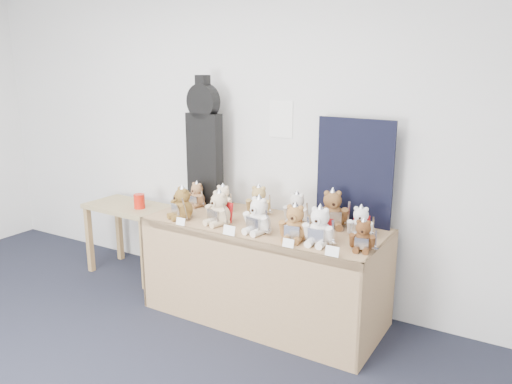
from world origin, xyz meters
The scene contains 22 objects.
room_shell centered at (0.41, 2.49, 1.52)m, with size 6.00×6.00×6.00m.
display_table centered at (0.51, 1.97, 0.60)m, with size 1.86×0.79×0.77m.
side_table centered at (-1.00, 2.14, 0.56)m, with size 0.83×0.49×0.68m.
guitar_case centered at (-0.22, 2.29, 1.31)m, with size 0.34×0.13×1.10m.
navy_board centered at (1.09, 2.39, 1.17)m, with size 0.60×0.02×0.80m, color black.
red_cup centered at (-0.83, 2.11, 0.74)m, with size 0.10×0.10×0.13m, color red.
teddy_front_far_left centered at (-0.12, 1.84, 0.88)m, with size 0.23×0.23×0.29m.
teddy_front_left centered at (0.22, 1.86, 0.89)m, with size 0.24×0.22×0.30m.
teddy_front_centre centered at (0.58, 1.84, 0.89)m, with size 0.25×0.22×0.30m.
teddy_front_right centered at (0.88, 1.83, 0.89)m, with size 0.24×0.20×0.29m.
teddy_front_far_right centered at (1.05, 1.84, 0.89)m, with size 0.24×0.20×0.30m.
teddy_front_end centered at (1.34, 1.88, 0.86)m, with size 0.20×0.17×0.24m.
teddy_back_left centered at (0.04, 2.18, 0.87)m, with size 0.21×0.18×0.25m.
teddy_back_centre_left centered at (0.36, 2.23, 0.88)m, with size 0.23×0.21×0.27m.
teddy_back_centre_right centered at (0.71, 2.20, 0.88)m, with size 0.22×0.18×0.27m.
teddy_back_right centered at (0.99, 2.23, 0.90)m, with size 0.27×0.26×0.32m.
teddy_back_end centered at (1.24, 2.13, 0.87)m, with size 0.21×0.18×0.25m.
teddy_back_far_left centered at (-0.23, 2.18, 0.86)m, with size 0.19×0.16×0.24m.
entry_card_a centered at (-0.01, 1.68, 0.80)m, with size 0.08×0.00×0.06m, color white.
entry_card_b centered at (0.43, 1.68, 0.81)m, with size 0.10×0.00×0.07m, color white.
entry_card_c centered at (0.91, 1.67, 0.80)m, with size 0.08×0.00×0.06m, color white.
entry_card_d centered at (1.22, 1.67, 0.81)m, with size 0.09×0.00×0.07m, color white.
Camera 1 is at (2.30, -1.12, 1.94)m, focal length 35.00 mm.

